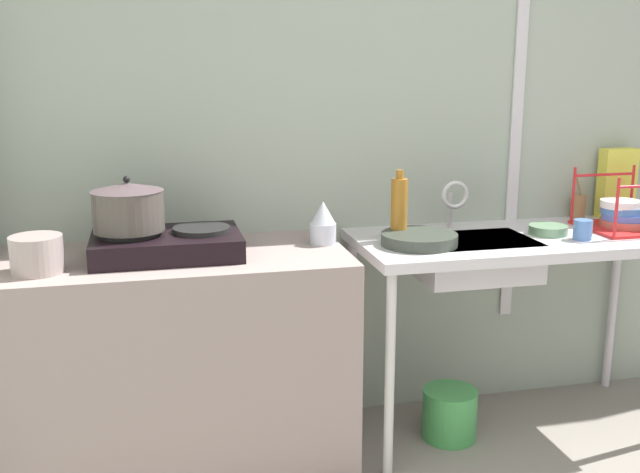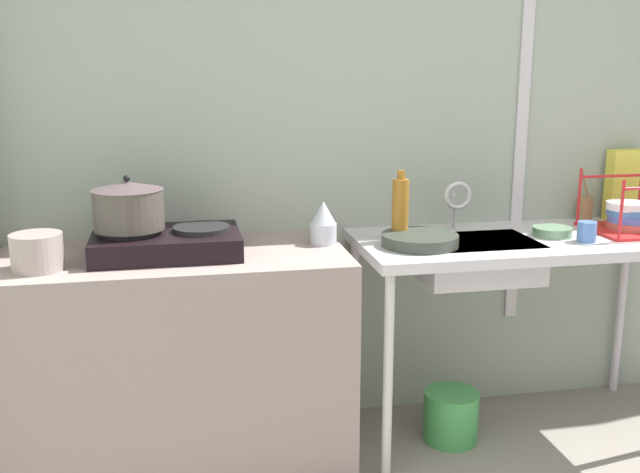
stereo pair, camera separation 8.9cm
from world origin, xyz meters
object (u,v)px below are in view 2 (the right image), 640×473
faucet (457,199)px  bucket_on_floor (451,416)px  dish_rack (629,219)px  cereal_box (625,185)px  stove (167,242)px  frying_pan (420,240)px  percolator (323,223)px  sink_basin (476,259)px  pot_on_left_burner (128,205)px  utensil_jar (585,208)px  pot_beside_stove (37,252)px  cup_by_rack (587,232)px  bottle_by_sink (400,209)px  small_bowl_on_drainboard (552,232)px

faucet → bucket_on_floor: (-0.06, -0.18, -0.85)m
dish_rack → bucket_on_floor: 1.08m
cereal_box → stove: bearing=-175.6°
stove → dish_rack: bearing=0.3°
frying_pan → cereal_box: 1.08m
percolator → dish_rack: (1.26, -0.04, -0.03)m
sink_basin → bucket_on_floor: 0.65m
frying_pan → stove: bearing=176.6°
stove → cereal_box: bearing=7.0°
frying_pan → sink_basin: bearing=8.2°
pot_on_left_burner → utensil_jar: size_ratio=1.15×
stove → bucket_on_floor: (1.09, -0.04, -0.76)m
pot_beside_stove → utensil_jar: bearing=9.4°
sink_basin → cup_by_rack: cup_by_rack is taller
cup_by_rack → frying_pan: bearing=174.4°
stove → faucet: (1.15, 0.13, 0.09)m
pot_beside_stove → sink_basin: bearing=3.7°
pot_on_left_burner → cereal_box: (2.09, 0.24, -0.03)m
pot_on_left_burner → percolator: pot_on_left_burner is taller
utensil_jar → bucket_on_floor: bearing=-157.8°
cup_by_rack → pot_beside_stove: bearing=-179.9°
bottle_by_sink → small_bowl_on_drainboard: bearing=-4.0°
faucet → bottle_by_sink: bottle_by_sink is taller
dish_rack → faucet: bearing=169.6°
stove → small_bowl_on_drainboard: bearing=-0.2°
pot_on_left_burner → bottle_by_sink: bearing=2.2°
cereal_box → bucket_on_floor: 1.26m
pot_beside_stove → utensil_jar: 2.23m
bucket_on_floor → cereal_box: bearing=17.9°
cereal_box → dish_rack: bearing=-120.3°
frying_pan → cup_by_rack: size_ratio=3.68×
frying_pan → small_bowl_on_drainboard: (0.57, 0.05, -0.00)m
faucet → pot_beside_stove: bearing=-170.7°
pot_on_left_burner → small_bowl_on_drainboard: 1.63m
sink_basin → bottle_by_sink: (-0.29, 0.06, 0.20)m
pot_on_left_burner → dish_rack: (1.96, 0.01, -0.13)m
pot_beside_stove → percolator: size_ratio=1.03×
small_bowl_on_drainboard → faucet: bearing=158.1°
utensil_jar → dish_rack: bearing=-76.2°
small_bowl_on_drainboard → stove: bearing=179.8°
frying_pan → cereal_box: size_ratio=0.95×
percolator → utensil_jar: bearing=9.1°
pot_on_left_burner → bucket_on_floor: bearing=-1.9°
stove → sink_basin: bearing=-1.0°
faucet → small_bowl_on_drainboard: faucet is taller
frying_pan → small_bowl_on_drainboard: 0.57m
stove → frying_pan: 0.93m
sink_basin → bucket_on_floor: size_ratio=2.06×
faucet → dish_rack: dish_rack is taller
bottle_by_sink → bucket_on_floor: (0.21, -0.08, -0.84)m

